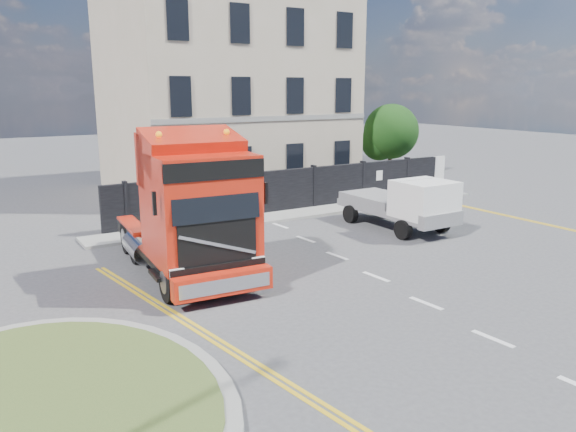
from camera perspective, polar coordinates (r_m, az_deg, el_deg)
ground at (r=16.20m, az=-0.03°, el=-7.59°), size 120.00×120.00×0.00m
traffic_island at (r=11.43m, az=-23.76°, el=-17.55°), size 6.80×6.80×0.17m
hoarding_fence at (r=26.71m, az=1.80°, el=2.79°), size 18.80×0.25×2.00m
georgian_building at (r=32.58m, az=-6.46°, el=12.96°), size 12.30×10.30×12.80m
tree at (r=33.65m, az=10.15°, el=8.19°), size 3.20×3.20×4.80m
pavement_far at (r=25.86m, az=1.86°, el=0.33°), size 20.00×1.60×0.12m
truck at (r=16.95m, az=-9.70°, el=0.10°), size 3.27×7.53×4.40m
flatbed_pickup at (r=22.86m, az=12.53°, el=1.21°), size 2.34×5.22×2.17m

